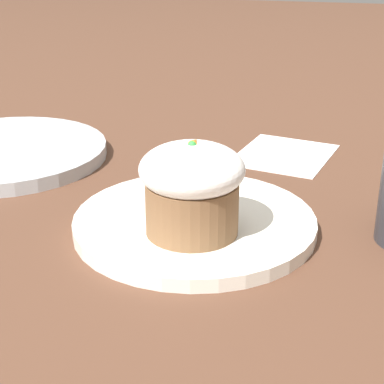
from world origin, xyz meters
TOP-DOWN VIEW (x-y plane):
  - ground_plane at (0.00, 0.00)m, footprint 4.00×4.00m
  - dessert_plate at (0.00, 0.00)m, footprint 0.25×0.25m
  - carrot_cake at (-0.03, -0.01)m, footprint 0.10×0.10m
  - spoon at (0.02, 0.02)m, footprint 0.12×0.06m
  - side_plate at (0.15, 0.30)m, footprint 0.27×0.27m
  - paper_napkin at (0.25, -0.07)m, footprint 0.16×0.15m

SIDE VIEW (x-z plane):
  - ground_plane at x=0.00m, z-range 0.00..0.00m
  - paper_napkin at x=0.25m, z-range 0.00..0.00m
  - dessert_plate at x=0.00m, z-range 0.00..0.01m
  - side_plate at x=0.15m, z-range 0.00..0.02m
  - spoon at x=0.02m, z-range 0.01..0.02m
  - carrot_cake at x=-0.03m, z-range 0.02..0.11m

